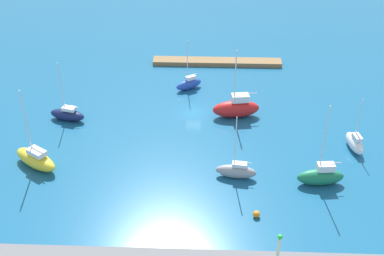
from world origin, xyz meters
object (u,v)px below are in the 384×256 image
Objects in this scene: sailboat_yellow_far_south at (36,159)px; mooring_buoy_orange at (256,214)px; sailboat_white_off_beacon at (355,143)px; sailboat_green_west_end at (321,176)px; harbor_beacon at (279,246)px; sailboat_navy_by_breakwater at (67,114)px; sailboat_blue_near_pier at (189,84)px; sailboat_gray_mid_basin at (236,171)px; sailboat_red_along_channel at (236,108)px; pier_dock at (217,62)px.

sailboat_yellow_far_south reaches higher than mooring_buoy_orange.
mooring_buoy_orange is (15.23, 14.97, -0.68)m from sailboat_white_off_beacon.
sailboat_white_off_beacon is at bearing -138.91° from sailboat_yellow_far_south.
sailboat_white_off_beacon reaches higher than mooring_buoy_orange.
sailboat_green_west_end is 13.71× the size of mooring_buoy_orange.
harbor_beacon is 0.37× the size of sailboat_navy_by_breakwater.
sailboat_blue_near_pier is at bearing -73.61° from mooring_buoy_orange.
sailboat_blue_near_pier reaches higher than sailboat_white_off_beacon.
sailboat_gray_mid_basin is at bearing -73.96° from mooring_buoy_orange.
sailboat_red_along_channel is at bearing -119.17° from sailboat_yellow_far_south.
sailboat_red_along_channel is 0.98× the size of sailboat_yellow_far_south.
sailboat_yellow_far_south reaches higher than harbor_beacon.
mooring_buoy_orange is at bearing -79.81° from harbor_beacon.
sailboat_blue_near_pier is 21.95m from sailboat_navy_by_breakwater.
mooring_buoy_orange is at bearing 113.11° from sailboat_gray_mid_basin.
sailboat_navy_by_breakwater is at bearing 42.39° from pier_dock.
harbor_beacon is at bearing 140.16° from sailboat_white_off_beacon.
sailboat_gray_mid_basin is 1.02× the size of sailboat_blue_near_pier.
sailboat_green_west_end is at bearing -178.00° from sailboat_gray_mid_basin.
sailboat_gray_mid_basin is 10.89× the size of mooring_buoy_orange.
pier_dock is 2.17× the size of sailboat_red_along_channel.
sailboat_yellow_far_south is at bearing 53.67° from pier_dock.
sailboat_yellow_far_south is 1.18× the size of sailboat_navy_by_breakwater.
sailboat_navy_by_breakwater is 35.68m from mooring_buoy_orange.
sailboat_yellow_far_south is at bearing 4.19° from sailboat_gray_mid_basin.
harbor_beacon is 0.40× the size of sailboat_blue_near_pier.
sailboat_red_along_channel is (3.10, -31.80, -2.07)m from harbor_beacon.
harbor_beacon is 0.32× the size of sailboat_yellow_far_south.
sailboat_red_along_channel is 15.86m from sailboat_gray_mid_basin.
sailboat_green_west_end is (-7.35, -14.99, -2.36)m from harbor_beacon.
sailboat_blue_near_pier is at bearing -59.61° from sailboat_green_west_end.
harbor_beacon is 42.53m from sailboat_blue_near_pier.
sailboat_gray_mid_basin reaches higher than sailboat_white_off_beacon.
sailboat_red_along_channel is at bearing 53.84° from sailboat_white_off_beacon.
sailboat_blue_near_pier is 10.63× the size of mooring_buoy_orange.
sailboat_red_along_channel is at bearing 98.31° from sailboat_blue_near_pier.
sailboat_navy_by_breakwater is (26.28, -13.79, -0.03)m from sailboat_gray_mid_basin.
pier_dock is at bearing -83.32° from harbor_beacon.
sailboat_blue_near_pier is at bearing -96.81° from sailboat_yellow_far_south.
sailboat_gray_mid_basin is at bearing -10.07° from sailboat_green_west_end.
sailboat_gray_mid_basin reaches higher than sailboat_blue_near_pier.
pier_dock is at bearing -123.70° from sailboat_navy_by_breakwater.
sailboat_gray_mid_basin is (11.05, -0.98, -0.26)m from sailboat_green_west_end.
sailboat_navy_by_breakwater is at bearing -44.79° from harbor_beacon.
harbor_beacon is 0.45× the size of sailboat_white_off_beacon.
sailboat_blue_near_pier is 1.13× the size of sailboat_white_off_beacon.
sailboat_white_off_beacon is (-16.85, 8.56, -0.49)m from sailboat_red_along_channel.
sailboat_yellow_far_south is 1.28× the size of sailboat_blue_near_pier.
sailboat_yellow_far_south is at bearing -29.06° from harbor_beacon.
harbor_beacon is 0.39× the size of sailboat_gray_mid_basin.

